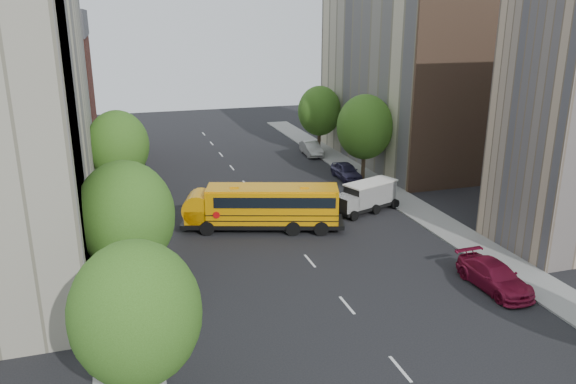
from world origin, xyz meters
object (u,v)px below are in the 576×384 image
street_tree_5 (319,111)px  parked_car_2 (134,164)px  street_tree_4 (365,127)px  street_tree_2 (118,145)px  parked_car_5 (311,149)px  street_tree_0 (136,314)px  parked_car_0 (175,288)px  school_bus (261,205)px  parked_car_4 (346,171)px  parked_car_1 (148,221)px  parked_car_3 (494,276)px  street_tree_1 (126,216)px  safari_truck (366,196)px

street_tree_5 → parked_car_2: bearing=-175.0°
street_tree_4 → street_tree_2: bearing=180.0°
street_tree_5 → parked_car_5: street_tree_5 is taller
street_tree_0 → parked_car_0: bearing=76.7°
school_bus → street_tree_2: bearing=152.2°
parked_car_0 → parked_car_4: (18.40, 19.40, 0.00)m
parked_car_1 → street_tree_0: bearing=83.8°
street_tree_4 → parked_car_0: 27.56m
street_tree_0 → parked_car_3: 20.87m
street_tree_1 → parked_car_5: 35.56m
street_tree_4 → parked_car_5: street_tree_4 is taller
street_tree_4 → street_tree_5: bearing=90.0°
street_tree_1 → street_tree_2: street_tree_1 is taller
parked_car_1 → street_tree_2: bearing=-80.4°
street_tree_4 → street_tree_1: bearing=-140.7°
safari_truck → parked_car_5: safari_truck is taller
street_tree_0 → parked_car_4: size_ratio=1.63×
street_tree_0 → parked_car_4: bearing=54.4°
street_tree_1 → parked_car_3: size_ratio=1.50×
street_tree_0 → street_tree_5: bearing=61.2°
safari_truck → parked_car_4: (2.15, 9.05, -0.48)m
safari_truck → street_tree_4: bearing=46.4°
parked_car_0 → parked_car_1: size_ratio=0.99×
parked_car_3 → parked_car_5: (0.80, 33.35, -0.00)m
school_bus → parked_car_3: school_bus is taller
street_tree_4 → parked_car_2: size_ratio=1.73×
street_tree_1 → parked_car_1: size_ratio=1.73×
street_tree_0 → parked_car_3: bearing=15.1°
street_tree_1 → street_tree_4: 28.43m
parked_car_2 → parked_car_5: size_ratio=1.01×
school_bus → parked_car_0: bearing=-111.2°
parked_car_4 → safari_truck: bearing=-102.7°
street_tree_4 → parked_car_3: (-2.20, -22.67, -4.31)m
street_tree_1 → parked_car_5: street_tree_1 is taller
street_tree_5 → safari_truck: size_ratio=1.29×
street_tree_2 → street_tree_5: (22.00, 12.00, -0.12)m
street_tree_4 → parked_car_2: 23.40m
parked_car_5 → school_bus: bearing=-115.4°
school_bus → parked_car_1: bearing=-176.6°
street_tree_2 → parked_car_5: (20.60, 10.68, -4.07)m
street_tree_0 → street_tree_1: 10.00m
street_tree_0 → parked_car_2: (1.40, 38.19, -3.99)m
street_tree_5 → parked_car_3: street_tree_5 is taller
parked_car_3 → street_tree_4: bearing=82.8°
street_tree_0 → safari_truck: 27.18m
parked_car_3 → parked_car_4: 23.40m
parked_car_5 → street_tree_4: bearing=-79.3°
safari_truck → parked_car_1: bearing=157.1°
parked_car_2 → parked_car_4: bearing=157.9°
street_tree_4 → parked_car_5: size_ratio=1.75×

